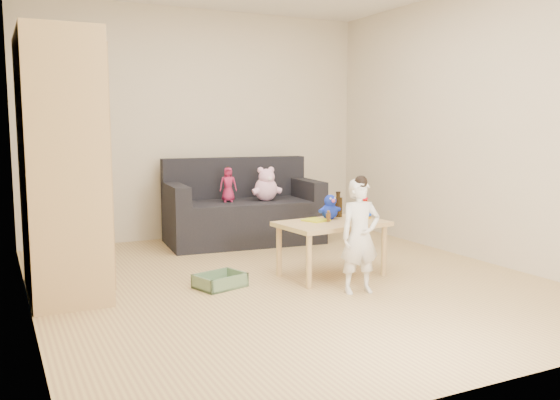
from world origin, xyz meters
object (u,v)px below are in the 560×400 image
sofa (244,222)px  toddler (360,238)px  wardrobe (61,166)px  play_table (332,249)px

sofa → toddler: (0.05, -2.22, 0.20)m
wardrobe → play_table: bearing=-12.7°
wardrobe → toddler: 2.36m
wardrobe → sofa: (2.00, 1.20, -0.76)m
sofa → play_table: play_table is taller
play_table → toddler: (-0.07, -0.54, 0.20)m
wardrobe → toddler: (2.05, -1.02, -0.56)m
wardrobe → toddler: size_ratio=2.28×
sofa → toddler: bearing=-83.7°
wardrobe → sofa: wardrobe is taller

